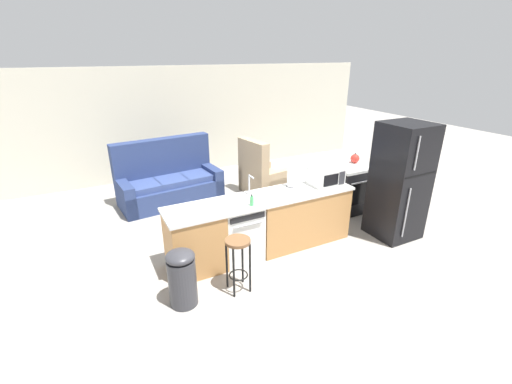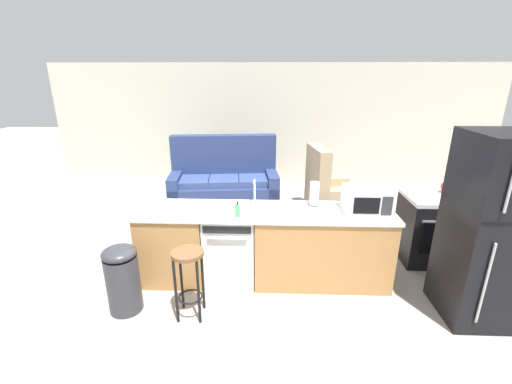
{
  "view_description": "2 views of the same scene",
  "coord_description": "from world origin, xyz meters",
  "px_view_note": "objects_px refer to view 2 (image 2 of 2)",
  "views": [
    {
      "loc": [
        -2.06,
        -4.07,
        2.88
      ],
      "look_at": [
        0.08,
        0.1,
        0.96
      ],
      "focal_mm": 24.0,
      "sensor_mm": 36.0,
      "label": 1
    },
    {
      "loc": [
        0.2,
        -3.62,
        2.38
      ],
      "look_at": [
        0.03,
        0.68,
        0.88
      ],
      "focal_mm": 24.0,
      "sensor_mm": 36.0,
      "label": 2
    }
  ],
  "objects_px": {
    "soap_bottle": "(238,210)",
    "microwave": "(366,200)",
    "dishwasher": "(231,247)",
    "couch": "(224,182)",
    "armchair": "(327,195)",
    "trash_bin": "(123,278)",
    "stove_range": "(432,228)",
    "bar_stool": "(189,270)",
    "kettle": "(448,187)",
    "refrigerator": "(492,230)",
    "paper_towel_roll": "(314,194)"
  },
  "relations": [
    {
      "from": "stove_range",
      "to": "dishwasher",
      "type": "bearing_deg",
      "value": -168.09
    },
    {
      "from": "armchair",
      "to": "refrigerator",
      "type": "bearing_deg",
      "value": -67.24
    },
    {
      "from": "couch",
      "to": "soap_bottle",
      "type": "bearing_deg",
      "value": -79.53
    },
    {
      "from": "paper_towel_roll",
      "to": "soap_bottle",
      "type": "bearing_deg",
      "value": -156.63
    },
    {
      "from": "stove_range",
      "to": "microwave",
      "type": "relative_size",
      "value": 1.8
    },
    {
      "from": "dishwasher",
      "to": "soap_bottle",
      "type": "bearing_deg",
      "value": -60.53
    },
    {
      "from": "microwave",
      "to": "bar_stool",
      "type": "relative_size",
      "value": 0.68
    },
    {
      "from": "bar_stool",
      "to": "microwave",
      "type": "bearing_deg",
      "value": 20.54
    },
    {
      "from": "dishwasher",
      "to": "couch",
      "type": "xyz_separation_m",
      "value": [
        -0.41,
        2.61,
        -0.03
      ]
    },
    {
      "from": "microwave",
      "to": "armchair",
      "type": "height_order",
      "value": "armchair"
    },
    {
      "from": "kettle",
      "to": "couch",
      "type": "relative_size",
      "value": 0.1
    },
    {
      "from": "soap_bottle",
      "to": "armchair",
      "type": "xyz_separation_m",
      "value": [
        1.37,
        2.31,
        -0.62
      ]
    },
    {
      "from": "soap_bottle",
      "to": "couch",
      "type": "relative_size",
      "value": 0.08
    },
    {
      "from": "microwave",
      "to": "couch",
      "type": "height_order",
      "value": "couch"
    },
    {
      "from": "dishwasher",
      "to": "trash_bin",
      "type": "xyz_separation_m",
      "value": [
        -1.05,
        -0.64,
        -0.04
      ]
    },
    {
      "from": "dishwasher",
      "to": "armchair",
      "type": "xyz_separation_m",
      "value": [
        1.48,
        2.11,
        -0.07
      ]
    },
    {
      "from": "dishwasher",
      "to": "stove_range",
      "type": "relative_size",
      "value": 0.93
    },
    {
      "from": "dishwasher",
      "to": "couch",
      "type": "bearing_deg",
      "value": 98.86
    },
    {
      "from": "trash_bin",
      "to": "soap_bottle",
      "type": "bearing_deg",
      "value": 20.93
    },
    {
      "from": "microwave",
      "to": "paper_towel_roll",
      "type": "xyz_separation_m",
      "value": [
        -0.56,
        0.18,
        -0.0
      ]
    },
    {
      "from": "trash_bin",
      "to": "armchair",
      "type": "relative_size",
      "value": 0.62
    },
    {
      "from": "bar_stool",
      "to": "trash_bin",
      "type": "height_order",
      "value": "same"
    },
    {
      "from": "kettle",
      "to": "armchair",
      "type": "bearing_deg",
      "value": 131.86
    },
    {
      "from": "refrigerator",
      "to": "bar_stool",
      "type": "relative_size",
      "value": 2.56
    },
    {
      "from": "refrigerator",
      "to": "soap_bottle",
      "type": "bearing_deg",
      "value": 171.96
    },
    {
      "from": "dishwasher",
      "to": "armchair",
      "type": "relative_size",
      "value": 0.7
    },
    {
      "from": "refrigerator",
      "to": "kettle",
      "type": "height_order",
      "value": "refrigerator"
    },
    {
      "from": "armchair",
      "to": "stove_range",
      "type": "bearing_deg",
      "value": -54.48
    },
    {
      "from": "soap_bottle",
      "to": "microwave",
      "type": "bearing_deg",
      "value": 7.85
    },
    {
      "from": "dishwasher",
      "to": "paper_towel_roll",
      "type": "relative_size",
      "value": 2.98
    },
    {
      "from": "stove_range",
      "to": "trash_bin",
      "type": "xyz_separation_m",
      "value": [
        -3.65,
        -1.19,
        -0.07
      ]
    },
    {
      "from": "stove_range",
      "to": "microwave",
      "type": "distance_m",
      "value": 1.33
    },
    {
      "from": "dishwasher",
      "to": "microwave",
      "type": "distance_m",
      "value": 1.66
    },
    {
      "from": "soap_bottle",
      "to": "trash_bin",
      "type": "height_order",
      "value": "soap_bottle"
    },
    {
      "from": "soap_bottle",
      "to": "bar_stool",
      "type": "xyz_separation_m",
      "value": [
        -0.45,
        -0.51,
        -0.44
      ]
    },
    {
      "from": "paper_towel_roll",
      "to": "kettle",
      "type": "distance_m",
      "value": 1.86
    },
    {
      "from": "refrigerator",
      "to": "armchair",
      "type": "relative_size",
      "value": 1.58
    },
    {
      "from": "refrigerator",
      "to": "dishwasher",
      "type": "bearing_deg",
      "value": 168.07
    },
    {
      "from": "stove_range",
      "to": "couch",
      "type": "bearing_deg",
      "value": 145.59
    },
    {
      "from": "stove_range",
      "to": "soap_bottle",
      "type": "height_order",
      "value": "soap_bottle"
    },
    {
      "from": "refrigerator",
      "to": "soap_bottle",
      "type": "xyz_separation_m",
      "value": [
        -2.49,
        0.35,
        0.03
      ]
    },
    {
      "from": "stove_range",
      "to": "refrigerator",
      "type": "height_order",
      "value": "refrigerator"
    },
    {
      "from": "dishwasher",
      "to": "kettle",
      "type": "height_order",
      "value": "kettle"
    },
    {
      "from": "soap_bottle",
      "to": "dishwasher",
      "type": "bearing_deg",
      "value": 119.47
    },
    {
      "from": "kettle",
      "to": "dishwasher",
      "type": "bearing_deg",
      "value": -166.22
    },
    {
      "from": "kettle",
      "to": "trash_bin",
      "type": "relative_size",
      "value": 0.28
    },
    {
      "from": "dishwasher",
      "to": "trash_bin",
      "type": "bearing_deg",
      "value": -148.51
    },
    {
      "from": "bar_stool",
      "to": "couch",
      "type": "xyz_separation_m",
      "value": [
        -0.07,
        3.31,
        -0.14
      ]
    },
    {
      "from": "trash_bin",
      "to": "stove_range",
      "type": "bearing_deg",
      "value": 18.07
    },
    {
      "from": "refrigerator",
      "to": "paper_towel_roll",
      "type": "bearing_deg",
      "value": 155.78
    }
  ]
}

